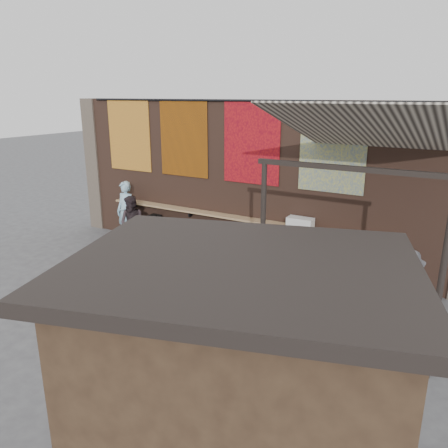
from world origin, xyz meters
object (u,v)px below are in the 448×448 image
scooter_stool_0 (150,231)px  shopper_tan (327,284)px  scooter_stool_1 (169,237)px  shopper_grey (399,299)px  shelf_box (300,223)px  scooter_stool_8 (307,263)px  scooter_stool_2 (186,239)px  scooter_stool_5 (241,249)px  diner_left (126,211)px  shopper_navy (291,283)px  scooter_stool_6 (261,255)px  scooter_stool_4 (220,245)px  market_stall (240,413)px  diner_right (133,224)px  scooter_stool_3 (202,243)px  scooter_stool_7 (284,260)px

scooter_stool_0 → shopper_tan: bearing=-19.0°
scooter_stool_1 → shopper_grey: size_ratio=0.43×
shelf_box → scooter_stool_8: 0.95m
scooter_stool_2 → scooter_stool_5: bearing=-1.3°
diner_left → shopper_navy: (5.88, -2.00, -0.12)m
scooter_stool_0 → scooter_stool_6: scooter_stool_0 is taller
scooter_stool_4 → market_stall: market_stall is taller
scooter_stool_1 → shopper_navy: shopper_navy is taller
diner_left → scooter_stool_6: bearing=1.9°
scooter_stool_2 → scooter_stool_4: bearing=0.4°
shelf_box → diner_left: size_ratio=0.35×
scooter_stool_4 → diner_right: 2.48m
shopper_tan → shopper_navy: bearing=125.5°
shelf_box → shopper_navy: shopper_navy is taller
shelf_box → scooter_stool_3: (-2.57, -0.28, -0.89)m
scooter_stool_2 → diner_left: size_ratio=0.48×
scooter_stool_2 → scooter_stool_6: (2.24, -0.05, -0.02)m
scooter_stool_0 → diner_left: bearing=178.5°
scooter_stool_3 → shopper_grey: size_ratio=0.41×
shelf_box → scooter_stool_6: size_ratio=0.76×
scooter_stool_1 → scooter_stool_5: size_ratio=0.86×
shelf_box → scooter_stool_6: 1.25m
diner_left → shopper_grey: 8.02m
scooter_stool_4 → scooter_stool_7: scooter_stool_4 is taller
shopper_grey → market_stall: size_ratio=0.66×
scooter_stool_2 → diner_left: (-2.08, -0.02, 0.48)m
scooter_stool_2 → shopper_tan: 4.92m
shelf_box → scooter_stool_8: shelf_box is taller
scooter_stool_4 → diner_left: diner_left is taller
scooter_stool_1 → diner_right: diner_right is taller
shopper_navy → shopper_grey: 1.89m
shelf_box → market_stall: 6.71m
scooter_stool_4 → shopper_navy: size_ratio=0.57×
scooter_stool_1 → shopper_grey: 6.59m
scooter_stool_7 → shopper_grey: bearing=-35.0°
scooter_stool_3 → shopper_navy: bearing=-31.6°
scooter_stool_1 → scooter_stool_6: scooter_stool_6 is taller
scooter_stool_6 → shopper_navy: size_ratio=0.53×
scooter_stool_1 → scooter_stool_6: (2.80, -0.02, 0.01)m
scooter_stool_3 → diner_left: (-2.59, -0.02, 0.53)m
scooter_stool_4 → shopper_grey: 5.07m
scooter_stool_4 → scooter_stool_7: bearing=-0.6°
scooter_stool_6 → diner_left: size_ratio=0.45×
shelf_box → scooter_stool_1: bearing=-175.3°
scooter_stool_2 → scooter_stool_8: size_ratio=1.00×
scooter_stool_6 → scooter_stool_7: bearing=3.5°
scooter_stool_0 → scooter_stool_2: scooter_stool_0 is taller
scooter_stool_2 → scooter_stool_7: bearing=-0.2°
scooter_stool_5 → scooter_stool_7: (1.13, 0.03, -0.08)m
scooter_stool_3 → scooter_stool_8: scooter_stool_8 is taller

